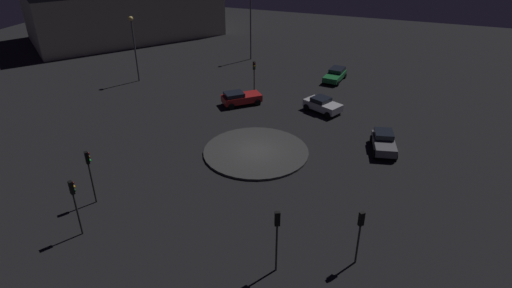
# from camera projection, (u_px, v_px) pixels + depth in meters

# --- Properties ---
(ground_plane) EXTENTS (115.41, 115.41, 0.00)m
(ground_plane) POSITION_uv_depth(u_px,v_px,m) (256.00, 153.00, 37.38)
(ground_plane) COLOR black
(roundabout_island) EXTENTS (9.12, 9.12, 0.20)m
(roundabout_island) POSITION_uv_depth(u_px,v_px,m) (256.00, 152.00, 37.33)
(roundabout_island) COLOR #383838
(roundabout_island) RESTS_ON ground_plane
(car_silver) EXTENTS (3.44, 4.31, 1.51)m
(car_silver) POSITION_uv_depth(u_px,v_px,m) (322.00, 105.00, 44.62)
(car_silver) COLOR silver
(car_silver) RESTS_ON ground_plane
(car_red) EXTENTS (4.11, 4.30, 1.48)m
(car_red) POSITION_uv_depth(u_px,v_px,m) (240.00, 98.00, 46.27)
(car_red) COLOR red
(car_red) RESTS_ON ground_plane
(car_green) EXTENTS (4.39, 2.44, 1.39)m
(car_green) POSITION_uv_depth(u_px,v_px,m) (335.00, 75.00, 52.96)
(car_green) COLOR #1E7238
(car_green) RESTS_ON ground_plane
(car_grey) EXTENTS (4.13, 2.67, 1.56)m
(car_grey) POSITION_uv_depth(u_px,v_px,m) (384.00, 142.00, 37.39)
(car_grey) COLOR slate
(car_grey) RESTS_ON ground_plane
(traffic_light_northwest) EXTENTS (0.39, 0.38, 4.15)m
(traffic_light_northwest) POSITION_uv_depth(u_px,v_px,m) (89.00, 167.00, 29.65)
(traffic_light_northwest) COLOR #2D2D2D
(traffic_light_northwest) RESTS_ON ground_plane
(traffic_light_east) EXTENTS (0.39, 0.36, 3.84)m
(traffic_light_east) POSITION_uv_depth(u_px,v_px,m) (254.00, 71.00, 47.97)
(traffic_light_east) COLOR #2D2D2D
(traffic_light_east) RESTS_ON ground_plane
(traffic_light_southwest) EXTENTS (0.39, 0.36, 4.22)m
(traffic_light_southwest) POSITION_uv_depth(u_px,v_px,m) (277.00, 229.00, 23.76)
(traffic_light_southwest) COLOR #2D2D2D
(traffic_light_southwest) RESTS_ON ground_plane
(traffic_light_northwest_near) EXTENTS (0.40, 0.37, 4.06)m
(traffic_light_northwest_near) POSITION_uv_depth(u_px,v_px,m) (74.00, 197.00, 26.64)
(traffic_light_northwest_near) COLOR #2D2D2D
(traffic_light_northwest_near) RESTS_ON ground_plane
(traffic_light_southwest_near) EXTENTS (0.39, 0.39, 3.72)m
(traffic_light_southwest_near) POSITION_uv_depth(u_px,v_px,m) (360.00, 227.00, 24.47)
(traffic_light_southwest_near) COLOR #2D2D2D
(traffic_light_southwest_near) RESTS_ON ground_plane
(streetlamp_east) EXTENTS (0.48, 0.48, 8.63)m
(streetlamp_east) POSITION_uv_depth(u_px,v_px,m) (251.00, 21.00, 58.35)
(streetlamp_east) COLOR #4C4C51
(streetlamp_east) RESTS_ON ground_plane
(streetlamp_northeast) EXTENTS (0.55, 0.55, 7.82)m
(streetlamp_northeast) POSITION_uv_depth(u_px,v_px,m) (134.00, 38.00, 50.65)
(streetlamp_northeast) COLOR #4C4C51
(streetlamp_northeast) RESTS_ON ground_plane
(store_building) EXTENTS (32.42, 30.27, 8.54)m
(store_building) POSITION_uv_depth(u_px,v_px,m) (124.00, 10.00, 70.21)
(store_building) COLOR #B7B299
(store_building) RESTS_ON ground_plane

